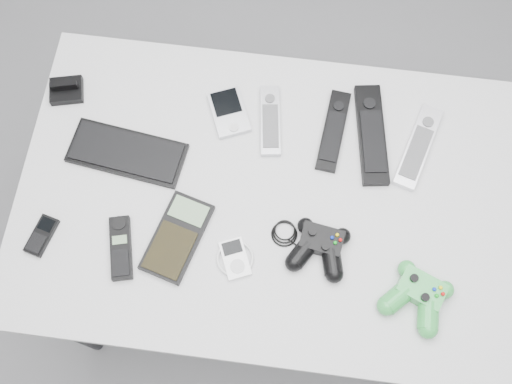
# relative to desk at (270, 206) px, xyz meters

# --- Properties ---
(floor) EXTENTS (3.50, 3.50, 0.00)m
(floor) POSITION_rel_desk_xyz_m (0.04, 0.09, -0.71)
(floor) COLOR slate
(floor) RESTS_ON ground
(desk) EXTENTS (1.16, 0.74, 0.77)m
(desk) POSITION_rel_desk_xyz_m (0.00, 0.00, 0.00)
(desk) COLOR #AFAFB1
(desk) RESTS_ON floor
(pda_keyboard) EXTENTS (0.28, 0.15, 0.02)m
(pda_keyboard) POSITION_rel_desk_xyz_m (-0.34, 0.06, 0.08)
(pda_keyboard) COLOR black
(pda_keyboard) RESTS_ON desk
(dock_bracket) EXTENTS (0.09, 0.08, 0.04)m
(dock_bracket) POSITION_rel_desk_xyz_m (-0.52, 0.20, 0.09)
(dock_bracket) COLOR black
(dock_bracket) RESTS_ON desk
(pda) EXTENTS (0.12, 0.14, 0.02)m
(pda) POSITION_rel_desk_xyz_m (-0.12, 0.20, 0.08)
(pda) COLOR #AFB0B7
(pda) RESTS_ON desk
(remote_silver_a) EXTENTS (0.07, 0.19, 0.02)m
(remote_silver_a) POSITION_rel_desk_xyz_m (-0.02, 0.19, 0.08)
(remote_silver_a) COLOR #AFB0B7
(remote_silver_a) RESTS_ON desk
(remote_black_a) EXTENTS (0.07, 0.21, 0.02)m
(remote_black_a) POSITION_rel_desk_xyz_m (0.13, 0.18, 0.08)
(remote_black_a) COLOR black
(remote_black_a) RESTS_ON desk
(remote_black_b) EXTENTS (0.10, 0.26, 0.02)m
(remote_black_b) POSITION_rel_desk_xyz_m (0.22, 0.18, 0.08)
(remote_black_b) COLOR black
(remote_black_b) RESTS_ON desk
(remote_silver_b) EXTENTS (0.11, 0.22, 0.02)m
(remote_silver_b) POSITION_rel_desk_xyz_m (0.33, 0.16, 0.08)
(remote_silver_b) COLOR silver
(remote_silver_b) RESTS_ON desk
(mobile_phone) EXTENTS (0.06, 0.10, 0.02)m
(mobile_phone) POSITION_rel_desk_xyz_m (-0.49, -0.16, 0.07)
(mobile_phone) COLOR black
(mobile_phone) RESTS_ON desk
(cordless_handset) EXTENTS (0.08, 0.15, 0.02)m
(cordless_handset) POSITION_rel_desk_xyz_m (-0.31, -0.17, 0.08)
(cordless_handset) COLOR black
(cordless_handset) RESTS_ON desk
(calculator) EXTENTS (0.15, 0.21, 0.02)m
(calculator) POSITION_rel_desk_xyz_m (-0.19, -0.13, 0.08)
(calculator) COLOR black
(calculator) RESTS_ON desk
(mp3_player) EXTENTS (0.11, 0.11, 0.02)m
(mp3_player) POSITION_rel_desk_xyz_m (-0.06, -0.16, 0.08)
(mp3_player) COLOR white
(mp3_player) RESTS_ON desk
(controller_black) EXTENTS (0.24, 0.17, 0.04)m
(controller_black) POSITION_rel_desk_xyz_m (0.12, -0.11, 0.09)
(controller_black) COLOR black
(controller_black) RESTS_ON desk
(controller_green) EXTENTS (0.18, 0.19, 0.05)m
(controller_green) POSITION_rel_desk_xyz_m (0.34, -0.19, 0.09)
(controller_green) COLOR #258927
(controller_green) RESTS_ON desk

